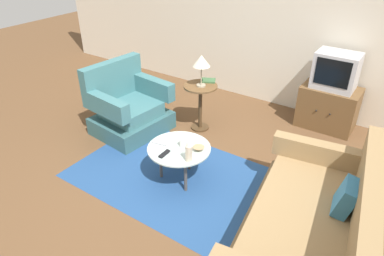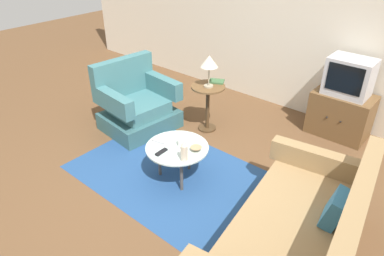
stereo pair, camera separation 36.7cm
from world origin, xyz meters
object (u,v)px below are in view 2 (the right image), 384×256
coffee_table (177,150)px  couch (296,238)px  tv_remote_dark (161,152)px  tv_stand (340,114)px  bowl (196,149)px  armchair (136,106)px  mug (182,142)px  side_table (208,99)px  vase (184,151)px  book (217,81)px  television (349,77)px  tv_remote_silver (159,141)px  table_lamp (209,62)px

coffee_table → couch: bearing=-8.1°
tv_remote_dark → tv_stand: bearing=-26.2°
coffee_table → bowl: size_ratio=5.48×
armchair → mug: 1.35m
side_table → tv_remote_dark: side_table is taller
side_table → vase: bearing=-61.9°
book → bowl: bearing=-89.2°
tv_stand → armchair: bearing=-144.0°
side_table → book: 0.27m
vase → mug: bearing=137.6°
bowl → tv_remote_dark: size_ratio=0.82×
side_table → mug: size_ratio=5.32×
television → book: size_ratio=2.22×
tv_remote_dark → tv_remote_silver: 0.21m
mug → side_table: bearing=113.5°
tv_remote_silver → book: (-0.21, 1.33, 0.24)m
side_table → vase: 1.39m
vase → mug: (-0.20, 0.18, -0.06)m
tv_remote_silver → tv_remote_dark: bearing=-50.3°
bowl → couch: bearing=-12.6°
table_lamp → side_table: bearing=142.7°
couch → tv_stand: (-0.51, 2.37, 0.01)m
side_table → television: (1.45, 1.06, 0.37)m
couch → vase: bearing=78.2°
couch → tv_remote_silver: 1.76m
side_table → mug: side_table is taller
couch → tv_stand: size_ratio=2.56×
mug → bowl: (0.18, 0.03, -0.03)m
side_table → tv_stand: 1.80m
coffee_table → television: television is taller
side_table → table_lamp: table_lamp is taller
armchair → book: size_ratio=4.14×
coffee_table → table_lamp: (-0.41, 1.08, 0.61)m
mug → book: book is taller
book → coffee_table: bearing=-98.6°
tv_stand → vase: size_ratio=3.34×
armchair → tv_stand: (2.26, 1.64, -0.03)m
side_table → bowl: bearing=-57.9°
table_lamp → mug: 1.23m
coffee_table → mug: 0.10m
tv_stand → television: bearing=-90.0°
coffee_table → tv_remote_dark: (-0.05, -0.19, 0.05)m
tv_remote_dark → book: size_ratio=0.63×
tv_stand → tv_remote_silver: tv_stand is taller
coffee_table → table_lamp: bearing=110.8°
tv_remote_dark → mug: bearing=-18.7°
book → tv_remote_silver: bearing=-108.0°
coffee_table → book: bearing=108.4°
television → table_lamp: size_ratio=1.28×
mug → tv_remote_dark: mug is taller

